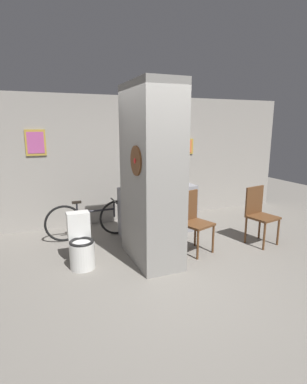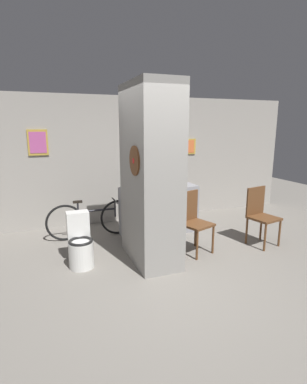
{
  "view_description": "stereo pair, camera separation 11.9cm",
  "coord_description": "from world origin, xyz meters",
  "px_view_note": "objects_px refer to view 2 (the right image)",
  "views": [
    {
      "loc": [
        -1.69,
        -3.41,
        2.01
      ],
      "look_at": [
        0.11,
        0.99,
        0.95
      ],
      "focal_mm": 28.0,
      "sensor_mm": 36.0,
      "label": 1
    },
    {
      "loc": [
        -1.58,
        -3.46,
        2.01
      ],
      "look_at": [
        0.11,
        0.99,
        0.95
      ],
      "focal_mm": 28.0,
      "sensor_mm": 36.0,
      "label": 2
    }
  ],
  "objects_px": {
    "bicycle": "(92,219)",
    "toilet": "(80,244)",
    "chair_near_pillar": "(193,219)",
    "chair_by_doorway": "(260,213)",
    "bottle_tall": "(151,181)"
  },
  "relations": [
    {
      "from": "chair_by_doorway",
      "to": "bicycle",
      "type": "bearing_deg",
      "value": 141.82
    },
    {
      "from": "bicycle",
      "to": "bottle_tall",
      "type": "xyz_separation_m",
      "value": [
        1.06,
        -0.2,
        0.67
      ]
    },
    {
      "from": "chair_near_pillar",
      "to": "toilet",
      "type": "bearing_deg",
      "value": 156.33
    },
    {
      "from": "toilet",
      "to": "bottle_tall",
      "type": "relative_size",
      "value": 2.38
    },
    {
      "from": "toilet",
      "to": "bottle_tall",
      "type": "bearing_deg",
      "value": 31.77
    },
    {
      "from": "bottle_tall",
      "to": "chair_near_pillar",
      "type": "bearing_deg",
      "value": -71.03
    },
    {
      "from": "chair_near_pillar",
      "to": "chair_by_doorway",
      "type": "relative_size",
      "value": 1.0
    },
    {
      "from": "chair_by_doorway",
      "to": "bicycle",
      "type": "relative_size",
      "value": 0.61
    },
    {
      "from": "bicycle",
      "to": "chair_by_doorway",
      "type": "bearing_deg",
      "value": -26.69
    },
    {
      "from": "chair_near_pillar",
      "to": "bicycle",
      "type": "height_order",
      "value": "chair_near_pillar"
    },
    {
      "from": "bicycle",
      "to": "bottle_tall",
      "type": "bearing_deg",
      "value": -10.67
    },
    {
      "from": "chair_near_pillar",
      "to": "bottle_tall",
      "type": "relative_size",
      "value": 3.04
    },
    {
      "from": "bicycle",
      "to": "bottle_tall",
      "type": "distance_m",
      "value": 1.27
    },
    {
      "from": "bicycle",
      "to": "toilet",
      "type": "bearing_deg",
      "value": -108.13
    },
    {
      "from": "toilet",
      "to": "chair_near_pillar",
      "type": "distance_m",
      "value": 1.78
    }
  ]
}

